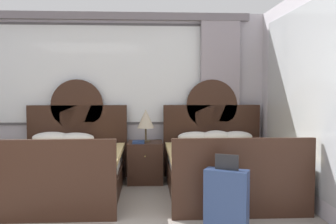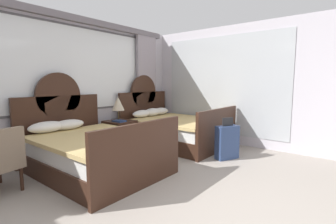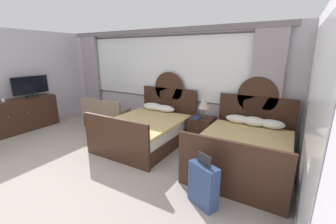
{
  "view_description": "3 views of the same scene",
  "coord_description": "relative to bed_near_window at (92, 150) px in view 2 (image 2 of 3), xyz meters",
  "views": [
    {
      "loc": [
        1.46,
        -2.51,
        1.44
      ],
      "look_at": [
        1.73,
        2.35,
        1.14
      ],
      "focal_mm": 39.81,
      "sensor_mm": 36.0,
      "label": 1
    },
    {
      "loc": [
        -1.93,
        -0.75,
        1.43
      ],
      "look_at": [
        1.4,
        1.9,
        0.91
      ],
      "focal_mm": 26.31,
      "sensor_mm": 36.0,
      "label": 2
    },
    {
      "loc": [
        3.16,
        -1.32,
        2.09
      ],
      "look_at": [
        1.36,
        1.76,
        1.1
      ],
      "focal_mm": 23.01,
      "sensor_mm": 36.0,
      "label": 3
    }
  ],
  "objects": [
    {
      "name": "bed_near_mirror",
      "position": [
        2.21,
        0.0,
        0.0
      ],
      "size": [
        1.6,
        2.13,
        1.6
      ],
      "color": "#382116",
      "rests_on": "ground_plane"
    },
    {
      "name": "wall_back_window",
      "position": [
        -0.32,
        1.11,
        1.1
      ],
      "size": [
        6.81,
        0.22,
        2.7
      ],
      "color": "silver",
      "rests_on": "ground_plane"
    },
    {
      "name": "book_on_nightstand",
      "position": [
        1.01,
        0.52,
        0.3
      ],
      "size": [
        0.18,
        0.26,
        0.03
      ],
      "color": "navy",
      "rests_on": "nightstand_between_beds"
    },
    {
      "name": "suitcase_on_floor",
      "position": [
        1.95,
        -1.42,
        -0.03
      ],
      "size": [
        0.47,
        0.35,
        0.78
      ],
      "color": "navy",
      "rests_on": "ground_plane"
    },
    {
      "name": "nightstand_between_beds",
      "position": [
        1.11,
        0.62,
        -0.03
      ],
      "size": [
        0.54,
        0.56,
        0.63
      ],
      "color": "#382116",
      "rests_on": "ground_plane"
    },
    {
      "name": "table_lamp_on_nightstand",
      "position": [
        1.12,
        0.67,
        0.63
      ],
      "size": [
        0.27,
        0.27,
        0.51
      ],
      "color": "brown",
      "rests_on": "nightstand_between_beds"
    },
    {
      "name": "bed_near_window",
      "position": [
        0.0,
        0.0,
        0.0
      ],
      "size": [
        1.6,
        2.13,
        1.6
      ],
      "color": "#382116",
      "rests_on": "ground_plane"
    },
    {
      "name": "wall_right_mirror",
      "position": [
        3.12,
        -1.01,
        1.01
      ],
      "size": [
        0.08,
        4.3,
        2.7
      ],
      "color": "silver",
      "rests_on": "ground_plane"
    }
  ]
}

